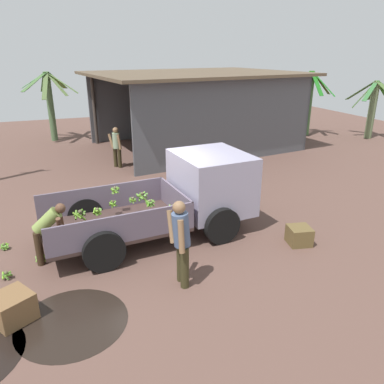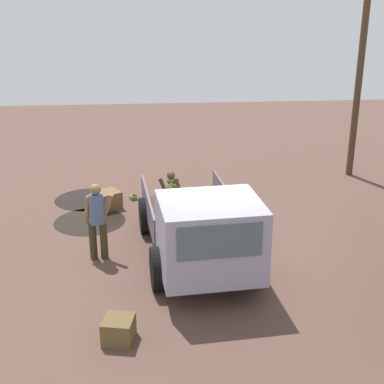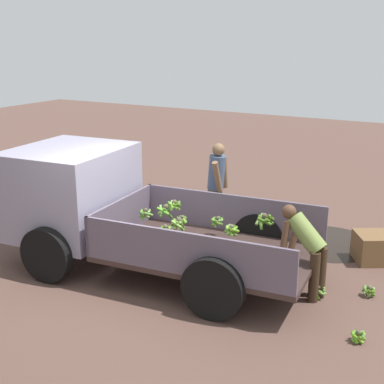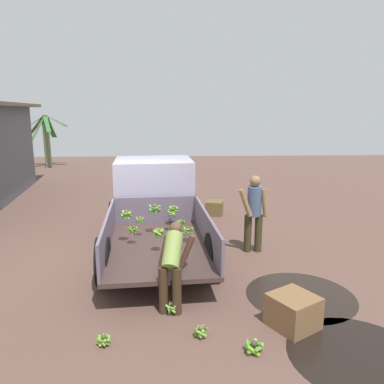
% 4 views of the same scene
% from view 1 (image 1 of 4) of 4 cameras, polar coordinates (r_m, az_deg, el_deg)
% --- Properties ---
extents(ground, '(36.00, 36.00, 0.00)m').
position_cam_1_polar(ground, '(9.70, -5.93, -5.20)').
color(ground, brown).
extents(mud_patch_0, '(1.83, 1.83, 0.01)m').
position_cam_1_polar(mud_patch_0, '(6.86, -17.77, -18.34)').
color(mud_patch_0, black).
rests_on(mud_patch_0, ground).
extents(cargo_truck, '(5.06, 2.53, 1.88)m').
position_cam_1_polar(cargo_truck, '(9.19, 0.32, 0.27)').
color(cargo_truck, '#3E2D29').
rests_on(cargo_truck, ground).
extents(warehouse_shed, '(9.78, 7.97, 3.35)m').
position_cam_1_polar(warehouse_shed, '(17.63, 1.81, 14.93)').
color(warehouse_shed, '#4F5258').
rests_on(warehouse_shed, ground).
extents(banana_palm_0, '(2.57, 2.71, 3.31)m').
position_cam_1_polar(banana_palm_0, '(19.95, -20.82, 12.51)').
color(banana_palm_0, '#4E6B43').
rests_on(banana_palm_0, ground).
extents(banana_palm_1, '(2.51, 2.60, 3.29)m').
position_cam_1_polar(banana_palm_1, '(20.92, 17.40, 13.10)').
color(banana_palm_1, '#496F3F').
rests_on(banana_palm_1, ground).
extents(banana_palm_2, '(2.51, 2.67, 2.87)m').
position_cam_1_polar(banana_palm_2, '(21.33, 25.77, 11.44)').
color(banana_palm_2, '#64754E').
rests_on(banana_palm_2, ground).
extents(banana_palm_3, '(2.66, 2.13, 2.61)m').
position_cam_1_polar(banana_palm_3, '(22.37, 12.31, 13.17)').
color(banana_palm_3, '#678C52').
rests_on(banana_palm_3, ground).
extents(person_foreground_visitor, '(0.37, 0.67, 1.72)m').
position_cam_1_polar(person_foreground_visitor, '(6.96, -1.70, -7.25)').
color(person_foreground_visitor, '#35321B').
rests_on(person_foreground_visitor, ground).
extents(person_worker_loading, '(0.72, 0.64, 1.31)m').
position_cam_1_polar(person_worker_loading, '(8.33, -21.17, -5.26)').
color(person_worker_loading, '#372719').
rests_on(person_worker_loading, ground).
extents(person_bystander_near_shed, '(0.50, 0.50, 1.55)m').
position_cam_1_polar(person_bystander_near_shed, '(14.60, -11.44, 6.98)').
color(person_bystander_near_shed, '#332C18').
rests_on(person_bystander_near_shed, ground).
extents(banana_bunch_on_ground_1, '(0.23, 0.24, 0.20)m').
position_cam_1_polar(banana_bunch_on_ground_1, '(8.64, -22.03, -9.37)').
color(banana_bunch_on_ground_1, '#4C4431').
rests_on(banana_bunch_on_ground_1, ground).
extents(banana_bunch_on_ground_2, '(0.22, 0.22, 0.18)m').
position_cam_1_polar(banana_bunch_on_ground_2, '(8.37, -26.43, -11.19)').
color(banana_bunch_on_ground_2, brown).
rests_on(banana_bunch_on_ground_2, ground).
extents(banana_bunch_on_ground_3, '(0.20, 0.19, 0.16)m').
position_cam_1_polar(banana_bunch_on_ground_3, '(9.53, -26.64, -7.40)').
color(banana_bunch_on_ground_3, '#49422F').
rests_on(banana_bunch_on_ground_3, ground).
extents(wooden_crate_0, '(0.83, 0.83, 0.48)m').
position_cam_1_polar(wooden_crate_0, '(7.13, -25.72, -15.58)').
color(wooden_crate_0, brown).
rests_on(wooden_crate_0, ground).
extents(wooden_crate_1, '(0.59, 0.59, 0.42)m').
position_cam_1_polar(wooden_crate_1, '(9.07, 16.02, -6.39)').
color(wooden_crate_1, brown).
rests_on(wooden_crate_1, ground).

